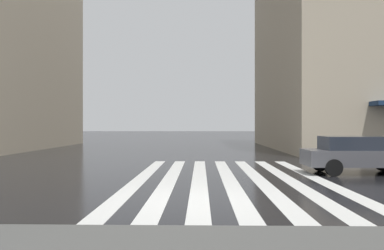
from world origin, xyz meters
TOP-DOWN VIEW (x-y plane):
  - ground_plane at (0.00, 0.00)m, footprint 220.00×220.00m
  - zebra_crossing at (4.00, -1.13)m, footprint 13.00×6.50m
  - car_dark_grey at (5.50, -6.13)m, footprint 1.85×4.10m

SIDE VIEW (x-z plane):
  - ground_plane at x=0.00m, z-range 0.00..0.00m
  - zebra_crossing at x=4.00m, z-range 0.00..0.01m
  - car_dark_grey at x=5.50m, z-range 0.05..1.46m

